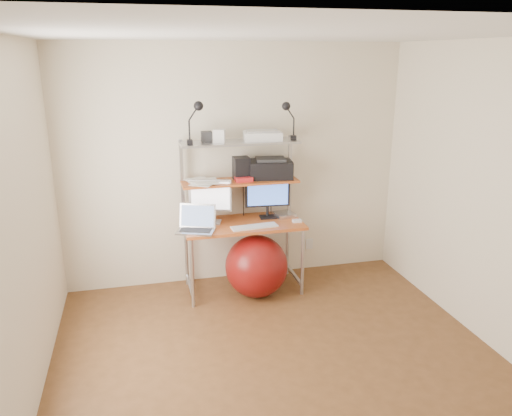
{
  "coord_description": "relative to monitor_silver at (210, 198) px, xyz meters",
  "views": [
    {
      "loc": [
        -1.02,
        -3.24,
        2.37
      ],
      "look_at": [
        0.07,
        1.15,
        0.98
      ],
      "focal_mm": 35.0,
      "sensor_mm": 36.0,
      "label": 1
    }
  ],
  "objects": [
    {
      "name": "wall_outlet",
      "position": [
        1.16,
        0.25,
        -0.69
      ],
      "size": [
        0.08,
        0.01,
        0.12
      ],
      "primitive_type": "cube",
      "color": "silver",
      "rests_on": "room"
    },
    {
      "name": "clip_lamp_left",
      "position": [
        -0.12,
        -0.07,
        0.85
      ],
      "size": [
        0.16,
        0.09,
        0.41
      ],
      "color": "black",
      "rests_on": "top_shelf"
    },
    {
      "name": "scanner",
      "position": [
        0.55,
        0.05,
        0.6
      ],
      "size": [
        0.4,
        0.28,
        0.1
      ],
      "rotation": [
        0.0,
        0.0,
        -0.11
      ],
      "color": "silver",
      "rests_on": "top_shelf"
    },
    {
      "name": "monitor_silver",
      "position": [
        0.0,
        0.0,
        0.0
      ],
      "size": [
        0.42,
        0.2,
        0.48
      ],
      "rotation": [
        0.0,
        0.0,
        -0.29
      ],
      "color": "#B1B1B6",
      "rests_on": "desktop"
    },
    {
      "name": "monitor_black",
      "position": [
        0.6,
        0.02,
        -0.02
      ],
      "size": [
        0.47,
        0.14,
        0.47
      ],
      "rotation": [
        0.0,
        0.0,
        -0.08
      ],
      "color": "black",
      "rests_on": "desktop"
    },
    {
      "name": "exercise_ball",
      "position": [
        0.42,
        -0.26,
        -0.68
      ],
      "size": [
        0.64,
        0.64,
        0.64
      ],
      "primitive_type": "sphere",
      "color": "maroon",
      "rests_on": "floor"
    },
    {
      "name": "paper_stack",
      "position": [
        -0.07,
        0.03,
        0.17
      ],
      "size": [
        0.36,
        0.42,
        0.02
      ],
      "color": "white",
      "rests_on": "mid_shelf"
    },
    {
      "name": "mouse",
      "position": [
        0.85,
        -0.21,
        -0.24
      ],
      "size": [
        0.09,
        0.06,
        0.03
      ],
      "primitive_type": "cube",
      "rotation": [
        0.0,
        0.0,
        -0.04
      ],
      "color": "silver",
      "rests_on": "desktop"
    },
    {
      "name": "box_grey",
      "position": [
        -0.01,
        0.07,
        0.61
      ],
      "size": [
        0.11,
        0.11,
        0.1
      ],
      "primitive_type": "cube",
      "rotation": [
        0.0,
        0.0,
        -0.03
      ],
      "color": "#29292C",
      "rests_on": "top_shelf"
    },
    {
      "name": "keyboard",
      "position": [
        0.39,
        -0.26,
        -0.25
      ],
      "size": [
        0.47,
        0.18,
        0.01
      ],
      "primitive_type": "cube",
      "rotation": [
        0.0,
        0.0,
        0.1
      ],
      "color": "silver",
      "rests_on": "desktop"
    },
    {
      "name": "computer_desk",
      "position": [
        0.31,
        -0.03,
        -0.04
      ],
      "size": [
        1.2,
        0.6,
        1.57
      ],
      "color": "#C06725",
      "rests_on": "ground"
    },
    {
      "name": "box_white",
      "position": [
        0.1,
        -0.0,
        0.62
      ],
      "size": [
        0.13,
        0.12,
        0.13
      ],
      "primitive_type": "cube",
      "rotation": [
        0.0,
        0.0,
        -0.32
      ],
      "color": "silver",
      "rests_on": "top_shelf"
    },
    {
      "name": "mac_mini",
      "position": [
        0.78,
        0.01,
        -0.24
      ],
      "size": [
        0.23,
        0.23,
        0.04
      ],
      "primitive_type": "cube",
      "rotation": [
        0.0,
        0.0,
        0.15
      ],
      "color": "#B4B3B8",
      "rests_on": "desktop"
    },
    {
      "name": "nas_cube",
      "position": [
        0.34,
        0.06,
        0.27
      ],
      "size": [
        0.16,
        0.16,
        0.23
      ],
      "primitive_type": "cube",
      "rotation": [
        0.0,
        0.0,
        0.03
      ],
      "color": "black",
      "rests_on": "mid_shelf"
    },
    {
      "name": "laptop",
      "position": [
        -0.17,
        -0.21,
        -0.2
      ],
      "size": [
        0.43,
        0.39,
        0.31
      ],
      "rotation": [
        0.0,
        0.0,
        -0.35
      ],
      "color": "#B4B3B8",
      "rests_on": "desktop"
    },
    {
      "name": "printer",
      "position": [
        0.65,
        0.07,
        0.25
      ],
      "size": [
        0.48,
        0.36,
        0.21
      ],
      "rotation": [
        0.0,
        0.0,
        -0.16
      ],
      "color": "black",
      "rests_on": "mid_shelf"
    },
    {
      "name": "room",
      "position": [
        0.31,
        -1.54,
        0.26
      ],
      "size": [
        3.6,
        3.6,
        3.6
      ],
      "color": "brown",
      "rests_on": "ground"
    },
    {
      "name": "red_box",
      "position": [
        0.34,
        -0.02,
        0.18
      ],
      "size": [
        0.17,
        0.12,
        0.05
      ],
      "primitive_type": "cube",
      "rotation": [
        0.0,
        0.0,
        0.05
      ],
      "color": "red",
      "rests_on": "mid_shelf"
    },
    {
      "name": "clip_lamp_right",
      "position": [
        0.79,
        -0.04,
        0.83
      ],
      "size": [
        0.15,
        0.08,
        0.38
      ],
      "color": "black",
      "rests_on": "top_shelf"
    },
    {
      "name": "phone",
      "position": [
        0.32,
        -0.25,
        -0.25
      ],
      "size": [
        0.1,
        0.14,
        0.01
      ],
      "primitive_type": "cube",
      "rotation": [
        0.0,
        0.0,
        0.28
      ],
      "color": "black",
      "rests_on": "desktop"
    }
  ]
}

